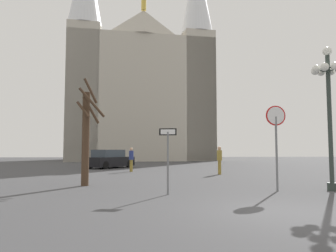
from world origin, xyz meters
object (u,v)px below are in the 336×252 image
Objects in this scene: pedestrian_walking at (219,157)px; pedestrian_standing at (131,157)px; one_way_arrow_sign at (168,153)px; street_lamp at (329,93)px; parked_car_near_black at (110,159)px; stop_sign at (276,131)px; bare_tree at (86,134)px; cathedral at (140,92)px.

pedestrian_standing is at bearing 152.37° from pedestrian_walking.
street_lamp reaches higher than one_way_arrow_sign.
parked_car_near_black is 10.74m from pedestrian_walking.
stop_sign reaches higher than one_way_arrow_sign.
bare_tree is 2.71× the size of pedestrian_standing.
one_way_arrow_sign reaches higher than parked_car_near_black.
cathedral is 37.30m from street_lamp.
one_way_arrow_sign is at bearing -41.86° from bare_tree.
one_way_arrow_sign reaches higher than pedestrian_standing.
cathedral is at bearing 100.59° from pedestrian_walking.
cathedral is at bearing 101.74° from street_lamp.
cathedral is 18.56× the size of pedestrian_standing.
street_lamp is at bearing -54.61° from pedestrian_standing.
one_way_arrow_sign is (-4.15, -0.57, -0.80)m from stop_sign.
bare_tree is at bearing -88.84° from parked_car_near_black.
one_way_arrow_sign is 9.56m from pedestrian_walking.
stop_sign is at bearing -88.85° from pedestrian_walking.
street_lamp is 3.26× the size of pedestrian_standing.
cathedral reaches higher than street_lamp.
pedestrian_standing is (1.95, -4.69, 0.31)m from parked_car_near_black.
parked_car_near_black is at bearing -96.68° from cathedral.
stop_sign is at bearing -63.88° from parked_car_near_black.
stop_sign is at bearing 178.75° from street_lamp.
pedestrian_walking is at bearing 91.15° from stop_sign.
pedestrian_standing is (-5.77, 11.05, -1.21)m from stop_sign.
pedestrian_walking is at bearing 65.35° from one_way_arrow_sign.
cathedral is 37.18m from stop_sign.
pedestrian_standing is (-0.41, -24.87, -9.17)m from cathedral.
cathedral reaches higher than stop_sign.
stop_sign is 1.89× the size of pedestrian_standing.
stop_sign is 7.83m from bare_tree.
bare_tree is at bearing -141.83° from pedestrian_walking.
cathedral reaches higher than bare_tree.
pedestrian_walking is (7.29, 5.73, -1.15)m from bare_tree.
cathedral reaches higher than parked_car_near_black.
street_lamp is (6.27, 0.52, 2.29)m from one_way_arrow_sign.
stop_sign is 17.60m from parked_car_near_black.
stop_sign is 1.40× the size of one_way_arrow_sign.
parked_car_near_black is 5.09m from pedestrian_standing.
bare_tree is (-3.30, 2.96, 0.79)m from one_way_arrow_sign.
stop_sign reaches higher than pedestrian_standing.
bare_tree reaches higher than pedestrian_standing.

